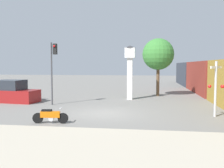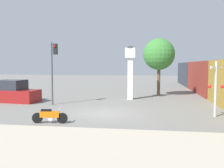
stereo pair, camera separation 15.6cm
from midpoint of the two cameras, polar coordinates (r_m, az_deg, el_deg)
name	(u,v)px [view 2 (the right image)]	position (r m, az deg, el deg)	size (l,w,h in m)	color
ground_plane	(104,113)	(15.65, -1.51, -6.69)	(120.00, 120.00, 0.00)	slate
sidewalk_strip	(67,151)	(8.97, -9.73, -14.80)	(36.00, 6.00, 0.10)	#B2A893
motorcycle	(50,116)	(13.29, -13.74, -7.06)	(1.84, 0.42, 0.81)	black
clock_tower	(130,64)	(21.81, 4.44, 4.56)	(1.03, 1.03, 4.69)	white
freight_train	(209,77)	(29.09, 21.34, 1.46)	(2.80, 34.14, 3.40)	olive
traffic_light	(54,62)	(19.25, -12.99, 4.84)	(0.50, 0.35, 4.69)	#47474C
railroad_crossing_signal	(216,86)	(15.53, 22.89, -0.52)	(0.90, 0.82, 3.22)	#B7B7BC
street_tree	(159,54)	(24.56, 10.87, 6.66)	(3.03, 3.03, 5.57)	brown
parked_car	(13,93)	(21.91, -21.59, -1.86)	(4.39, 2.29, 1.80)	maroon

